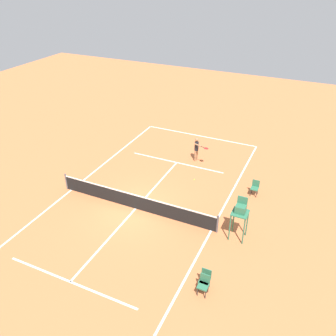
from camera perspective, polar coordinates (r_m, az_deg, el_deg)
ground_plane at (r=20.26m, az=-5.27°, el=-6.56°), size 60.00×60.00×0.00m
court_lines at (r=20.26m, az=-5.27°, el=-6.55°), size 9.17×21.42×0.01m
tennis_net at (r=19.97m, az=-5.34°, el=-5.42°), size 9.77×0.10×1.07m
player_serving at (r=24.45m, az=4.72°, el=3.32°), size 1.21×0.91×1.75m
tennis_ball at (r=22.73m, az=4.27°, el=-1.86°), size 0.07×0.07×0.07m
umpire_chair at (r=17.64m, az=11.64°, el=-7.03°), size 0.80×0.80×2.41m
courtside_chair_near at (r=15.54m, az=5.82°, el=-18.17°), size 0.44×0.46×0.95m
courtside_chair_mid at (r=21.65m, az=13.93°, el=-3.02°), size 0.44×0.46×0.95m
courtside_chair_far at (r=15.74m, az=6.05°, el=-17.38°), size 0.44×0.46×0.95m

